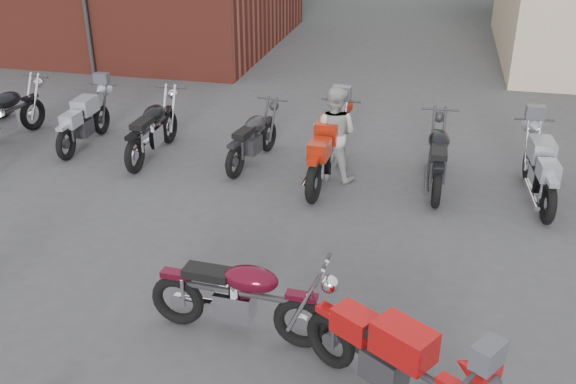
% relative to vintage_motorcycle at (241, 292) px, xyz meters
% --- Properties ---
extents(ground, '(90.00, 90.00, 0.00)m').
position_rel_vintage_motorcycle_xyz_m(ground, '(-0.04, -0.78, -0.56)').
color(ground, '#39393C').
extents(vintage_motorcycle, '(1.98, 0.74, 1.13)m').
position_rel_vintage_motorcycle_xyz_m(vintage_motorcycle, '(0.00, 0.00, 0.00)').
color(vintage_motorcycle, '#460817').
rests_on(vintage_motorcycle, ground).
extents(sportbike, '(1.99, 1.59, 1.13)m').
position_rel_vintage_motorcycle_xyz_m(sportbike, '(1.64, -0.65, 0.00)').
color(sportbike, '#AD0E0E').
rests_on(sportbike, ground).
extents(person_light, '(0.86, 0.72, 1.57)m').
position_rel_vintage_motorcycle_xyz_m(person_light, '(0.27, 4.32, 0.22)').
color(person_light, '#A9A8A4').
rests_on(person_light, ground).
extents(row_bike_0, '(0.98, 2.12, 1.18)m').
position_rel_vintage_motorcycle_xyz_m(row_bike_0, '(-6.02, 4.55, 0.03)').
color(row_bike_0, black).
rests_on(row_bike_0, ground).
extents(row_bike_1, '(0.65, 1.86, 1.07)m').
position_rel_vintage_motorcycle_xyz_m(row_bike_1, '(-4.47, 4.71, -0.03)').
color(row_bike_1, '#9DA2AB').
rests_on(row_bike_1, ground).
extents(row_bike_2, '(0.67, 1.99, 1.15)m').
position_rel_vintage_motorcycle_xyz_m(row_bike_2, '(-3.02, 4.52, 0.01)').
color(row_bike_2, black).
rests_on(row_bike_2, ground).
extents(row_bike_3, '(0.90, 1.88, 1.05)m').
position_rel_vintage_motorcycle_xyz_m(row_bike_3, '(-1.20, 4.62, -0.04)').
color(row_bike_3, black).
rests_on(row_bike_3, ground).
extents(row_bike_4, '(0.84, 2.17, 1.24)m').
position_rel_vintage_motorcycle_xyz_m(row_bike_4, '(0.18, 4.16, 0.05)').
color(row_bike_4, '#A3210D').
rests_on(row_bike_4, ground).
extents(row_bike_5, '(0.71, 2.00, 1.15)m').
position_rel_vintage_motorcycle_xyz_m(row_bike_5, '(1.93, 4.37, 0.01)').
color(row_bike_5, black).
rests_on(row_bike_5, ground).
extents(row_bike_6, '(0.80, 2.01, 1.14)m').
position_rel_vintage_motorcycle_xyz_m(row_bike_6, '(3.47, 4.21, 0.01)').
color(row_bike_6, gray).
rests_on(row_bike_6, ground).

